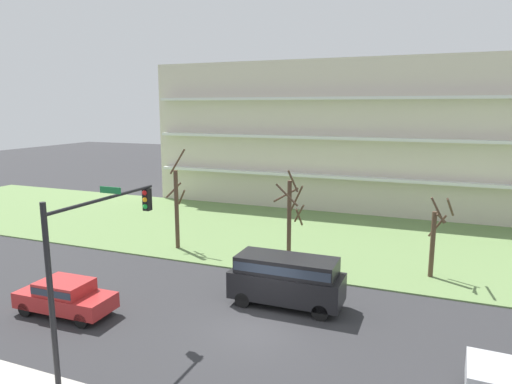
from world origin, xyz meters
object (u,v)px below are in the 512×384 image
tree_left (290,217)px  sedan_red_center_left (65,296)px  tree_far_left (177,206)px  tree_center (435,238)px  van_black_center_right (286,277)px  traffic_signal_mast (92,248)px

tree_left → sedan_red_center_left: tree_left is taller
tree_left → sedan_red_center_left: size_ratio=1.27×
tree_far_left → tree_center: (15.51, 0.57, -0.60)m
tree_far_left → van_black_center_right: size_ratio=1.25×
traffic_signal_mast → tree_center: bearing=50.9°
tree_left → tree_center: tree_left is taller
tree_left → traffic_signal_mast: 13.18m
tree_far_left → tree_center: size_ratio=1.40×
sedan_red_center_left → van_black_center_right: (8.83, 4.50, 0.52)m
tree_center → sedan_red_center_left: (-15.06, -10.75, -1.39)m
tree_center → sedan_red_center_left: bearing=-144.5°
tree_far_left → tree_center: bearing=2.1°
tree_far_left → traffic_signal_mast: tree_far_left is taller
sedan_red_center_left → tree_far_left: bearing=90.9°
tree_center → van_black_center_right: (-6.23, -6.25, -0.86)m
van_black_center_right → sedan_red_center_left: bearing=26.7°
tree_left → van_black_center_right: bearing=-73.9°
tree_far_left → sedan_red_center_left: tree_far_left is taller
tree_far_left → traffic_signal_mast: 13.76m
tree_far_left → tree_left: tree_far_left is taller
tree_far_left → tree_left: (7.69, -0.16, 0.01)m
tree_left → sedan_red_center_left: (-7.24, -10.01, -2.00)m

